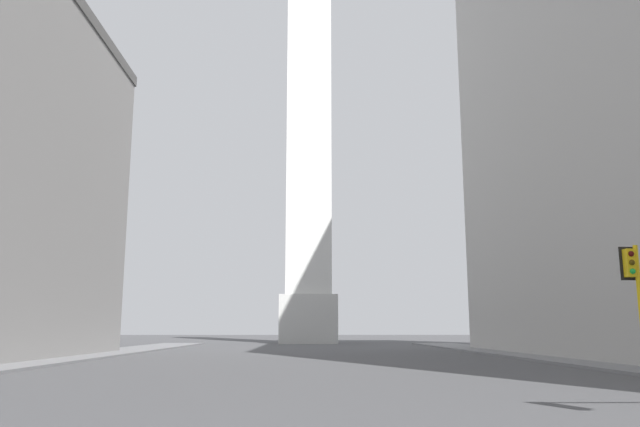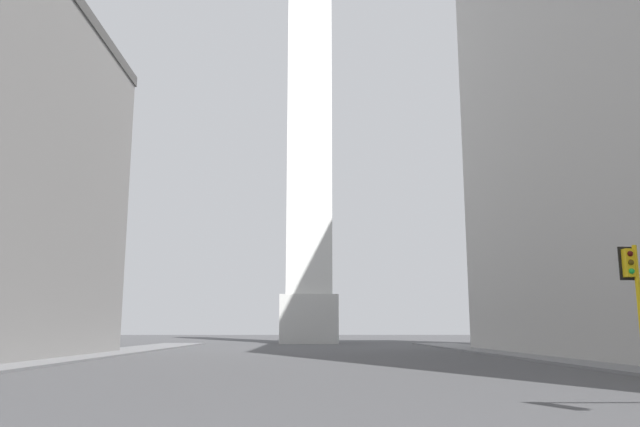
{
  "view_description": "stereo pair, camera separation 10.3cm",
  "coord_description": "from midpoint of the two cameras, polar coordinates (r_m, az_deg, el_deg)",
  "views": [
    {
      "loc": [
        -0.23,
        -1.73,
        1.88
      ],
      "look_at": [
        0.78,
        46.08,
        10.75
      ],
      "focal_mm": 35.0,
      "sensor_mm": 36.0,
      "label": 1
    },
    {
      "loc": [
        -0.13,
        -1.73,
        1.88
      ],
      "look_at": [
        0.78,
        46.08,
        10.75
      ],
      "focal_mm": 35.0,
      "sensor_mm": 36.0,
      "label": 2
    }
  ],
  "objects": [
    {
      "name": "traffic_light_mid_right",
      "position": [
        27.25,
        26.91,
        -6.22
      ],
      "size": [
        0.78,
        0.5,
        5.12
      ],
      "color": "yellow",
      "rests_on": "ground_plane"
    },
    {
      "name": "sidewalk_right",
      "position": [
        34.9,
        26.38,
        -12.41
      ],
      "size": [
        5.0,
        97.9,
        0.15
      ],
      "primitive_type": "cube",
      "color": "slate",
      "rests_on": "ground_plane"
    },
    {
      "name": "obelisk",
      "position": [
        87.36,
        -0.93,
        7.02
      ],
      "size": [
        7.51,
        7.51,
        59.34
      ],
      "color": "silver",
      "rests_on": "ground_plane"
    }
  ]
}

